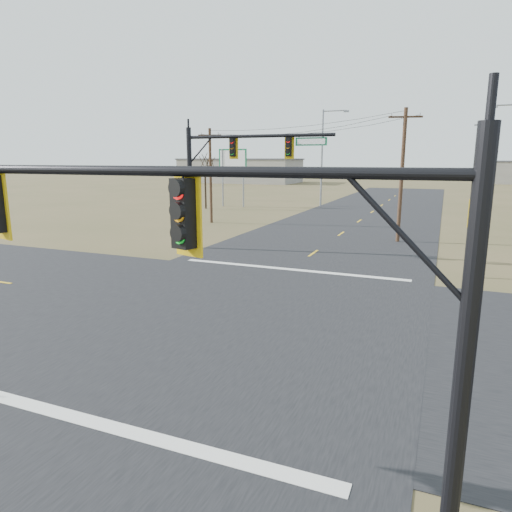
{
  "coord_description": "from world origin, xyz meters",
  "views": [
    {
      "loc": [
        7.1,
        -14.41,
        5.62
      ],
      "look_at": [
        0.76,
        1.0,
        2.07
      ],
      "focal_mm": 32.0,
      "sensor_mm": 36.0,
      "label": 1
    }
  ],
  "objects_px": {
    "utility_pole_near": "(402,174)",
    "streetlight_b": "(494,160)",
    "utility_pole_far": "(211,174)",
    "mast_arm_far": "(231,163)",
    "highway_sign": "(233,167)",
    "pedestal_signal_ne": "(474,220)",
    "bare_tree_b": "(210,161)",
    "mast_arm_near": "(179,239)",
    "bare_tree_a": "(205,162)",
    "streetlight_c": "(324,153)"
  },
  "relations": [
    {
      "from": "highway_sign",
      "to": "bare_tree_a",
      "type": "height_order",
      "value": "highway_sign"
    },
    {
      "from": "mast_arm_near",
      "to": "bare_tree_a",
      "type": "bearing_deg",
      "value": 134.4
    },
    {
      "from": "mast_arm_far",
      "to": "bare_tree_a",
      "type": "xyz_separation_m",
      "value": [
        -13.52,
        21.49,
        -0.11
      ]
    },
    {
      "from": "mast_arm_near",
      "to": "bare_tree_a",
      "type": "relative_size",
      "value": 1.54
    },
    {
      "from": "mast_arm_near",
      "to": "streetlight_b",
      "type": "relative_size",
      "value": 1.05
    },
    {
      "from": "utility_pole_far",
      "to": "highway_sign",
      "type": "distance_m",
      "value": 14.33
    },
    {
      "from": "mast_arm_far",
      "to": "highway_sign",
      "type": "bearing_deg",
      "value": 106.37
    },
    {
      "from": "utility_pole_far",
      "to": "utility_pole_near",
      "type": "bearing_deg",
      "value": -12.7
    },
    {
      "from": "streetlight_c",
      "to": "bare_tree_b",
      "type": "relative_size",
      "value": 1.69
    },
    {
      "from": "mast_arm_near",
      "to": "streetlight_c",
      "type": "bearing_deg",
      "value": 117.86
    },
    {
      "from": "mast_arm_far",
      "to": "utility_pole_far",
      "type": "xyz_separation_m",
      "value": [
        -7.31,
        11.13,
        -1.08
      ]
    },
    {
      "from": "mast_arm_far",
      "to": "streetlight_c",
      "type": "relative_size",
      "value": 0.82
    },
    {
      "from": "utility_pole_far",
      "to": "streetlight_b",
      "type": "bearing_deg",
      "value": 45.3
    },
    {
      "from": "mast_arm_near",
      "to": "streetlight_c",
      "type": "height_order",
      "value": "streetlight_c"
    },
    {
      "from": "utility_pole_far",
      "to": "bare_tree_a",
      "type": "bearing_deg",
      "value": 120.91
    },
    {
      "from": "highway_sign",
      "to": "streetlight_b",
      "type": "distance_m",
      "value": 30.61
    },
    {
      "from": "bare_tree_a",
      "to": "mast_arm_far",
      "type": "bearing_deg",
      "value": -57.83
    },
    {
      "from": "streetlight_c",
      "to": "bare_tree_a",
      "type": "height_order",
      "value": "streetlight_c"
    },
    {
      "from": "utility_pole_far",
      "to": "bare_tree_a",
      "type": "distance_m",
      "value": 12.11
    },
    {
      "from": "streetlight_b",
      "to": "utility_pole_far",
      "type": "bearing_deg",
      "value": -140.22
    },
    {
      "from": "mast_arm_far",
      "to": "streetlight_b",
      "type": "relative_size",
      "value": 0.94
    },
    {
      "from": "bare_tree_a",
      "to": "utility_pole_near",
      "type": "bearing_deg",
      "value": -31.77
    },
    {
      "from": "utility_pole_far",
      "to": "pedestal_signal_ne",
      "type": "bearing_deg",
      "value": -31.68
    },
    {
      "from": "streetlight_b",
      "to": "bare_tree_a",
      "type": "relative_size",
      "value": 1.47
    },
    {
      "from": "pedestal_signal_ne",
      "to": "streetlight_c",
      "type": "relative_size",
      "value": 0.34
    },
    {
      "from": "highway_sign",
      "to": "bare_tree_b",
      "type": "distance_m",
      "value": 10.08
    },
    {
      "from": "mast_arm_far",
      "to": "bare_tree_b",
      "type": "xyz_separation_m",
      "value": [
        -18.48,
        32.13,
        -0.05
      ]
    },
    {
      "from": "utility_pole_near",
      "to": "bare_tree_b",
      "type": "xyz_separation_m",
      "value": [
        -27.71,
        24.73,
        0.7
      ]
    },
    {
      "from": "pedestal_signal_ne",
      "to": "bare_tree_b",
      "type": "bearing_deg",
      "value": 145.84
    },
    {
      "from": "mast_arm_far",
      "to": "utility_pole_far",
      "type": "bearing_deg",
      "value": 114.68
    },
    {
      "from": "mast_arm_far",
      "to": "bare_tree_b",
      "type": "height_order",
      "value": "mast_arm_far"
    },
    {
      "from": "utility_pole_far",
      "to": "bare_tree_b",
      "type": "height_order",
      "value": "utility_pole_far"
    },
    {
      "from": "bare_tree_a",
      "to": "streetlight_b",
      "type": "bearing_deg",
      "value": 24.99
    },
    {
      "from": "mast_arm_near",
      "to": "utility_pole_far",
      "type": "distance_m",
      "value": 34.23
    },
    {
      "from": "mast_arm_near",
      "to": "pedestal_signal_ne",
      "type": "height_order",
      "value": "mast_arm_near"
    },
    {
      "from": "bare_tree_a",
      "to": "streetlight_c",
      "type": "bearing_deg",
      "value": 33.11
    },
    {
      "from": "mast_arm_far",
      "to": "highway_sign",
      "type": "height_order",
      "value": "mast_arm_far"
    },
    {
      "from": "mast_arm_far",
      "to": "highway_sign",
      "type": "distance_m",
      "value": 27.38
    },
    {
      "from": "mast_arm_far",
      "to": "streetlight_b",
      "type": "xyz_separation_m",
      "value": [
        17.02,
        35.72,
        0.11
      ]
    },
    {
      "from": "highway_sign",
      "to": "pedestal_signal_ne",
      "type": "bearing_deg",
      "value": -45.08
    },
    {
      "from": "streetlight_b",
      "to": "pedestal_signal_ne",
      "type": "bearing_deg",
      "value": -101.09
    },
    {
      "from": "utility_pole_near",
      "to": "bare_tree_a",
      "type": "height_order",
      "value": "utility_pole_near"
    },
    {
      "from": "utility_pole_near",
      "to": "streetlight_b",
      "type": "bearing_deg",
      "value": 74.62
    },
    {
      "from": "highway_sign",
      "to": "streetlight_b",
      "type": "bearing_deg",
      "value": 22.47
    },
    {
      "from": "bare_tree_a",
      "to": "bare_tree_b",
      "type": "xyz_separation_m",
      "value": [
        -4.96,
        10.64,
        0.06
      ]
    },
    {
      "from": "utility_pole_near",
      "to": "bare_tree_a",
      "type": "distance_m",
      "value": 26.77
    },
    {
      "from": "mast_arm_near",
      "to": "highway_sign",
      "type": "xyz_separation_m",
      "value": [
        -19.88,
        44.13,
        0.35
      ]
    },
    {
      "from": "mast_arm_far",
      "to": "utility_pole_near",
      "type": "bearing_deg",
      "value": 30.06
    },
    {
      "from": "utility_pole_far",
      "to": "streetlight_b",
      "type": "distance_m",
      "value": 34.61
    },
    {
      "from": "mast_arm_far",
      "to": "streetlight_c",
      "type": "distance_m",
      "value": 29.29
    }
  ]
}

